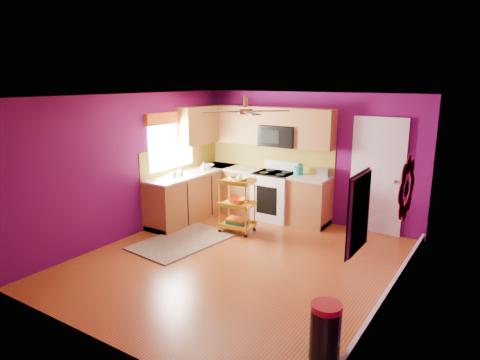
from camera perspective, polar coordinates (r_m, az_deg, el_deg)
The scene contains 18 objects.
ground at distance 6.68m, azimuth -0.24°, elevation -10.87°, with size 5.00×5.00×0.00m, color maroon.
room_envelope at distance 6.18m, azimuth -0.04°, elevation 3.03°, with size 4.54×5.04×2.52m.
lower_cabinets at distance 8.66m, azimuth -1.12°, elevation -2.09°, with size 2.81×2.31×0.94m.
electric_range at distance 8.54m, azimuth 4.65°, elevation -2.01°, with size 0.76×0.66×1.13m.
upper_cabinetry at distance 8.64m, azimuth 0.75°, elevation 7.10°, with size 2.80×2.30×1.26m.
left_window at distance 8.34m, azimuth -9.14°, elevation 6.28°, with size 0.08×1.35×1.08m.
panel_door at distance 8.00m, azimuth 17.81°, elevation 0.33°, with size 0.95×0.11×2.15m.
right_wall_art at distance 5.05m, azimuth 19.17°, elevation -2.25°, with size 0.04×2.74×1.04m.
ceiling_fan at distance 6.28m, azimuth 0.76°, elevation 9.25°, with size 1.01×1.01×0.26m.
shag_rug at distance 7.51m, azimuth -7.66°, elevation -8.08°, with size 1.05×1.71×0.02m, color black.
rolling_cart at distance 7.73m, azimuth -0.35°, elevation -3.08°, with size 0.64×0.49×1.08m.
trash_can at distance 4.57m, azimuth 11.30°, elevation -19.22°, with size 0.39×0.39×0.60m.
teal_kettle at distance 8.30m, azimuth 7.80°, elevation 1.30°, with size 0.18×0.18×0.21m.
toaster at distance 8.16m, azimuth 11.10°, elevation 1.00°, with size 0.22×0.15×0.18m, color beige.
soap_bottle_a at distance 8.16m, azimuth -7.98°, elevation 1.12°, with size 0.08×0.08×0.18m, color #EA3F72.
soap_bottle_b at distance 8.67m, azimuth -4.91°, elevation 1.86°, with size 0.12×0.12×0.16m, color white.
counter_dish at distance 8.94m, azimuth -4.31°, elevation 1.88°, with size 0.24×0.24×0.06m, color white.
counter_cup at distance 8.10m, azimuth -8.84°, elevation 0.72°, with size 0.13×0.13×0.10m, color white.
Camera 1 is at (3.34, -5.10, 2.74)m, focal length 32.00 mm.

